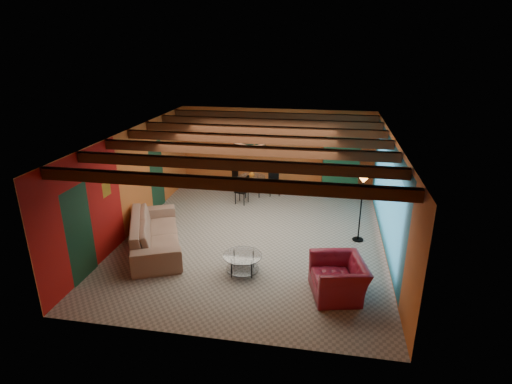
% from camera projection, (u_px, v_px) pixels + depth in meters
% --- Properties ---
extents(room, '(6.52, 8.01, 2.71)m').
position_uv_depth(room, '(255.00, 147.00, 9.99)').
color(room, gray).
rests_on(room, ground).
extents(sofa, '(2.14, 3.00, 0.82)m').
position_uv_depth(sofa, '(155.00, 233.00, 9.94)').
color(sofa, '#906E5D').
rests_on(sofa, ground).
extents(armchair, '(1.24, 1.35, 0.75)m').
position_uv_depth(armchair, '(338.00, 278.00, 8.11)').
color(armchair, maroon).
rests_on(armchair, ground).
extents(coffee_table, '(0.93, 0.93, 0.44)m').
position_uv_depth(coffee_table, '(243.00, 264.00, 8.93)').
color(coffee_table, silver).
rests_on(coffee_table, ground).
extents(dining_table, '(2.18, 2.18, 0.92)m').
position_uv_depth(dining_table, '(252.00, 182.00, 13.32)').
color(dining_table, white).
rests_on(dining_table, ground).
extents(armoire, '(1.22, 0.76, 1.99)m').
position_uv_depth(armoire, '(341.00, 164.00, 13.41)').
color(armoire, brown).
rests_on(armoire, ground).
extents(floor_lamp, '(0.47, 0.47, 1.78)m').
position_uv_depth(floor_lamp, '(361.00, 208.00, 10.17)').
color(floor_lamp, black).
rests_on(floor_lamp, ground).
extents(ceiling_fan, '(1.50, 1.50, 0.44)m').
position_uv_depth(ceiling_fan, '(255.00, 148.00, 9.89)').
color(ceiling_fan, '#472614').
rests_on(ceiling_fan, ceiling).
extents(painting, '(1.05, 0.03, 0.65)m').
position_uv_depth(painting, '(250.00, 139.00, 13.94)').
color(painting, black).
rests_on(painting, wall_back).
extents(potted_plant, '(0.53, 0.48, 0.50)m').
position_uv_depth(potted_plant, '(343.00, 127.00, 12.98)').
color(potted_plant, '#26661E').
rests_on(potted_plant, armoire).
extents(vase, '(0.20, 0.20, 0.19)m').
position_uv_depth(vase, '(252.00, 166.00, 13.13)').
color(vase, orange).
rests_on(vase, dining_table).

